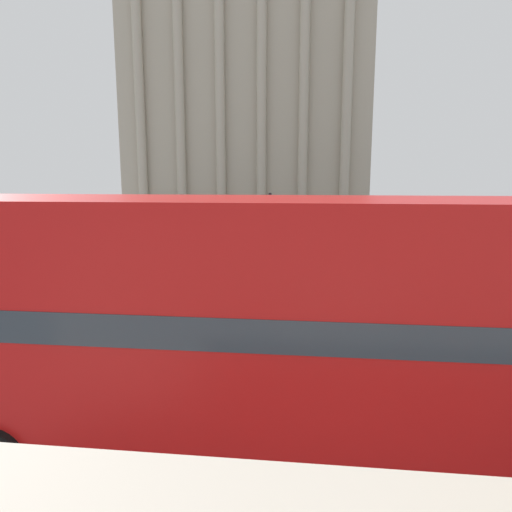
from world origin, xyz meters
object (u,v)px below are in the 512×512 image
(traffic_light_near, at_px, (317,256))
(pedestrian_blue, at_px, (383,266))
(double_decker_bus, at_px, (301,321))
(plaza_building_left, at_px, (252,99))
(traffic_light_mid, at_px, (272,229))
(pedestrian_white, at_px, (226,250))

(traffic_light_near, bearing_deg, pedestrian_blue, 65.61)
(double_decker_bus, relative_size, plaza_building_left, 0.44)
(traffic_light_near, bearing_deg, double_decker_bus, -93.64)
(traffic_light_near, xyz_separation_m, traffic_light_mid, (-1.62, 5.20, 0.13))
(traffic_light_near, relative_size, traffic_light_mid, 0.95)
(double_decker_bus, xyz_separation_m, traffic_light_mid, (-1.28, 10.59, 0.21))
(pedestrian_white, height_order, pedestrian_blue, pedestrian_blue)
(pedestrian_white, distance_m, pedestrian_blue, 7.87)
(double_decker_bus, distance_m, traffic_light_mid, 10.67)
(pedestrian_blue, bearing_deg, double_decker_bus, -0.93)
(traffic_light_near, relative_size, pedestrian_white, 2.17)
(traffic_light_mid, bearing_deg, traffic_light_near, -72.70)
(traffic_light_mid, relative_size, pedestrian_blue, 2.17)
(plaza_building_left, height_order, traffic_light_near, plaza_building_left)
(traffic_light_near, bearing_deg, traffic_light_mid, 107.30)
(double_decker_bus, distance_m, pedestrian_white, 15.64)
(traffic_light_mid, bearing_deg, pedestrian_white, 120.16)
(double_decker_bus, height_order, plaza_building_left, plaza_building_left)
(plaza_building_left, xyz_separation_m, traffic_light_near, (6.61, -39.54, -10.47))
(double_decker_bus, xyz_separation_m, traffic_light_near, (0.34, 5.39, 0.09))
(pedestrian_blue, bearing_deg, plaza_building_left, -150.28)
(plaza_building_left, distance_m, traffic_light_mid, 36.21)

